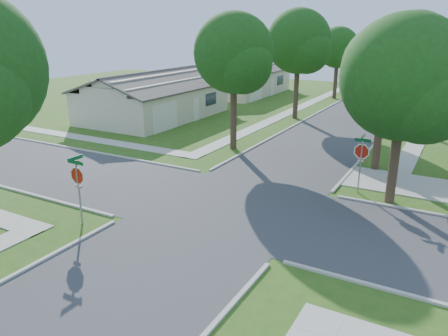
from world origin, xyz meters
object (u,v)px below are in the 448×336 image
Objects in this scene: tree_ne_corner at (405,84)px; car_curb_west at (359,87)px; stop_sign_sw at (78,178)px; tree_w_near at (235,57)px; tree_w_far at (338,49)px; tree_w_mid at (299,44)px; stop_sign_ne at (361,154)px; tree_e_near at (387,71)px; house_nw_far at (240,81)px; tree_e_mid at (415,50)px; house_nw_near at (155,101)px; car_curb_east at (395,97)px; tree_e_far at (430,47)px.

tree_ne_corner reaches higher than car_curb_west.
tree_w_near is at bearing 89.77° from stop_sign_sw.
tree_w_mid is at bearing -89.95° from tree_w_far.
tree_e_near reaches higher than stop_sign_ne.
tree_w_mid reaches higher than house_nw_far.
tree_e_mid reaches higher than tree_e_near.
house_nw_near is (-11.29, 19.70, -0.51)m from stop_sign_sw.
tree_w_near is 0.66× the size of house_nw_far.
tree_e_mid is at bearing 16.15° from house_nw_near.
stop_sign_ne is 0.32× the size of tree_e_mid.
house_nw_far is (-22.35, 27.79, -4.08)m from tree_ne_corner.
tree_w_far is 0.93× the size of tree_ne_corner.
car_curb_east is at bearing 98.47° from tree_ne_corner.
tree_e_near is at bearing -90.03° from tree_e_mid.
tree_e_near reaches higher than tree_w_far.
tree_w_near is 12.01m from tree_w_mid.
stop_sign_ne is at bearing -89.66° from car_curb_east.
tree_e_near is at bearing -16.11° from house_nw_near.
tree_e_far is (0.00, 25.00, 0.34)m from tree_e_near.
car_curb_west is at bearing 88.07° from stop_sign_sw.
stop_sign_ne is 3.96m from tree_ne_corner.
tree_e_near is 31.24m from house_nw_far.
tree_w_far is 8.17m from car_curb_east.
car_curb_east is (6.67, 38.42, -1.31)m from stop_sign_sw.
tree_e_far reaches higher than stop_sign_ne.
tree_e_near is 0.90× the size of tree_e_mid.
tree_e_mid is 16.89m from tree_ne_corner.
tree_e_mid is at bearing 69.80° from stop_sign_sw.
car_curb_east is (6.61, 12.71, -5.77)m from tree_w_mid.
stop_sign_ne is 0.22× the size of house_nw_far.
tree_w_far is at bearing 110.61° from tree_e_near.
car_curb_west is (-7.95, 5.71, -5.28)m from tree_e_far.
tree_w_mid is at bearing 89.98° from tree_w_near.
tree_w_far is at bearing 90.01° from tree_w_near.
car_curb_east is at bearing 96.43° from tree_e_near.
tree_w_far is (0.05, 38.71, 3.48)m from stop_sign_sw.
tree_w_mid is 1.19× the size of tree_w_far.
house_nw_far is at bearing 132.06° from tree_e_near.
tree_e_far is at bearing 42.50° from house_nw_near.
tree_e_mid is 1.90× the size of car_curb_west.
car_curb_east is at bearing 62.54° from tree_w_mid.
stop_sign_ne is 0.61× the size of car_curb_west.
stop_sign_ne is 0.70× the size of car_curb_east.
tree_ne_corner is 0.64× the size of house_nw_near.
stop_sign_ne is at bearing -26.46° from house_nw_near.
tree_w_near is at bearing -90.02° from tree_w_mid.
tree_e_near is at bearing -47.94° from house_nw_far.
stop_sign_ne reaches higher than car_curb_west.
tree_w_far is (-9.40, 25.00, -0.14)m from tree_e_near.
house_nw_near is (-11.34, -19.01, -3.99)m from tree_w_far.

